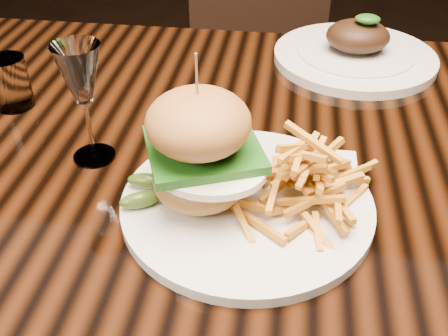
# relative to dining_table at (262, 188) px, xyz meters

# --- Properties ---
(dining_table) EXTENTS (1.60, 0.90, 0.75)m
(dining_table) POSITION_rel_dining_table_xyz_m (0.00, 0.00, 0.00)
(dining_table) COLOR black
(dining_table) RESTS_ON ground
(burger_plate) EXTENTS (0.33, 0.33, 0.22)m
(burger_plate) POSITION_rel_dining_table_xyz_m (-0.01, -0.14, 0.14)
(burger_plate) COLOR silver
(burger_plate) RESTS_ON dining_table
(ramekin) EXTENTS (0.08, 0.08, 0.03)m
(ramekin) POSITION_rel_dining_table_xyz_m (0.10, -0.07, 0.09)
(ramekin) COLOR silver
(ramekin) RESTS_ON dining_table
(wine_glass) EXTENTS (0.07, 0.07, 0.18)m
(wine_glass) POSITION_rel_dining_table_xyz_m (-0.25, -0.06, 0.21)
(wine_glass) COLOR white
(wine_glass) RESTS_ON dining_table
(water_tumbler) EXTENTS (0.06, 0.06, 0.09)m
(water_tumbler) POSITION_rel_dining_table_xyz_m (-0.43, 0.07, 0.12)
(water_tumbler) COLOR white
(water_tumbler) RESTS_ON dining_table
(far_dish) EXTENTS (0.32, 0.32, 0.10)m
(far_dish) POSITION_rel_dining_table_xyz_m (0.15, 0.33, 0.10)
(far_dish) COLOR silver
(far_dish) RESTS_ON dining_table
(chair_far) EXTENTS (0.58, 0.58, 0.95)m
(chair_far) POSITION_rel_dining_table_xyz_m (-0.05, 0.89, -0.13)
(chair_far) COLOR black
(chair_far) RESTS_ON ground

